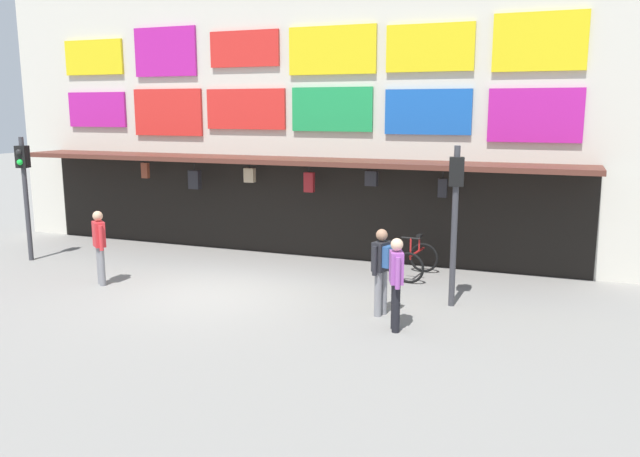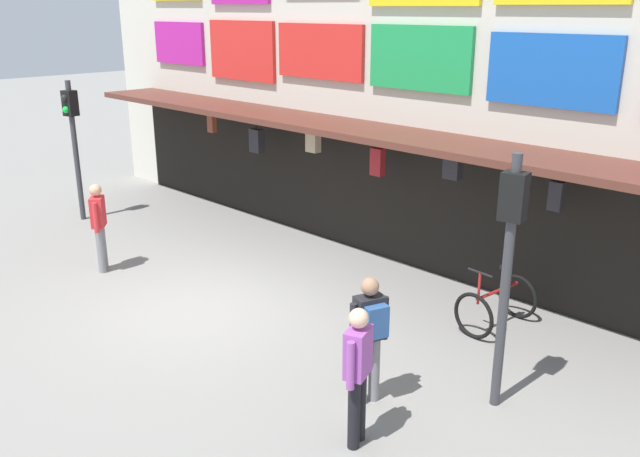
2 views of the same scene
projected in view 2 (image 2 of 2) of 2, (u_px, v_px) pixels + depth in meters
The scene contains 8 objects.
ground_plane at pixel (204, 308), 11.08m from camera, with size 80.00×80.00×0.00m, color gray.
shopfront at pixel (387, 49), 12.91m from camera, with size 18.00×2.60×8.00m.
traffic_light_near at pixel (73, 128), 15.06m from camera, with size 0.33×0.35×3.20m.
traffic_light_far at pixel (510, 243), 7.76m from camera, with size 0.32×0.35×3.20m.
bicycle_parked at pixel (496, 304), 10.31m from camera, with size 0.83×1.23×1.05m.
pedestrian_in_blue at pixel (358, 369), 7.37m from camera, with size 0.33×0.50×1.68m.
pedestrian_in_white at pixel (99, 223), 12.38m from camera, with size 0.43×0.40×1.68m.
pedestrian_in_red at pixel (370, 332), 8.15m from camera, with size 0.44×0.51×1.68m.
Camera 2 is at (8.49, -5.81, 4.74)m, focal length 37.66 mm.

